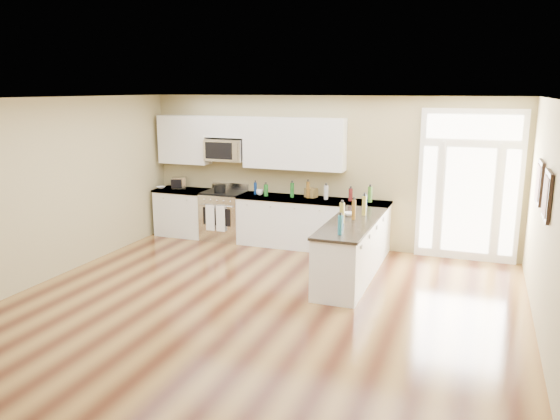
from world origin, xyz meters
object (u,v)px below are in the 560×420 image
toaster_oven (179,183)px  kitchen_range (224,215)px  stockpot (220,188)px  peninsula_cabinet (351,253)px

toaster_oven → kitchen_range: bearing=-26.2°
kitchen_range → stockpot: bearing=-116.6°
kitchen_range → stockpot: (-0.04, -0.08, 0.56)m
peninsula_cabinet → stockpot: stockpot is taller
peninsula_cabinet → toaster_oven: 4.24m
peninsula_cabinet → kitchen_range: (-2.89, 1.45, 0.04)m
peninsula_cabinet → stockpot: 3.29m
stockpot → kitchen_range: bearing=63.4°
kitchen_range → toaster_oven: (-1.02, 0.06, 0.58)m
peninsula_cabinet → toaster_oven: toaster_oven is taller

